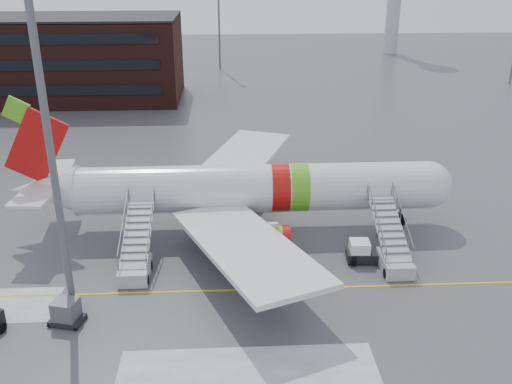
{
  "coord_description": "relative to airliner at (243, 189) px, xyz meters",
  "views": [
    {
      "loc": [
        -6.87,
        -33.51,
        20.71
      ],
      "look_at": [
        -4.78,
        6.33,
        4.0
      ],
      "focal_mm": 40.0,
      "sensor_mm": 36.0,
      "label": 1
    }
  ],
  "objects": [
    {
      "name": "ground",
      "position": [
        5.73,
        -8.33,
        -3.42
      ],
      "size": [
        260.0,
        260.0,
        0.0
      ],
      "primitive_type": "plane",
      "color": "#494C4F",
      "rests_on": "ground"
    },
    {
      "name": "airliner",
      "position": [
        0.0,
        0.0,
        0.0
      ],
      "size": [
        35.03,
        32.97,
        11.18
      ],
      "color": "silver",
      "rests_on": "ground"
    },
    {
      "name": "airstair_fwd",
      "position": [
        10.51,
        -6.54,
        -2.35
      ],
      "size": [
        2.05,
        7.7,
        3.48
      ],
      "color": "#A4A5AB",
      "rests_on": "ground"
    },
    {
      "name": "airstair_aft",
      "position": [
        -7.68,
        -6.54,
        -2.35
      ],
      "size": [
        2.05,
        7.7,
        3.48
      ],
      "color": "#B0B2B7",
      "rests_on": "ground"
    },
    {
      "name": "pushback_tug",
      "position": [
        8.57,
        -5.86,
        -2.72
      ],
      "size": [
        2.84,
        2.2,
        1.58
      ],
      "color": "black",
      "rests_on": "ground"
    },
    {
      "name": "uld_container",
      "position": [
        -11.06,
        -12.42,
        -2.68
      ],
      "size": [
        2.21,
        1.84,
        1.57
      ],
      "color": "black",
      "rests_on": "ground"
    },
    {
      "name": "light_mast_near",
      "position": [
        -10.96,
        -11.29,
        11.45
      ],
      "size": [
        1.2,
        1.2,
        28.98
      ],
      "color": "#595B60",
      "rests_on": "ground"
    }
  ]
}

